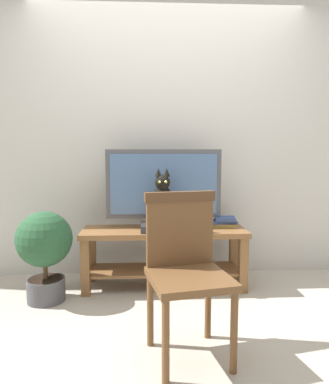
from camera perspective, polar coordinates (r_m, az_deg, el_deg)
name	(u,v)px	position (r m, az deg, el deg)	size (l,w,h in m)	color
ground_plane	(175,313)	(2.69, 1.67, -19.11)	(12.00, 12.00, 0.00)	#ADA393
back_wall	(167,127)	(3.38, 0.43, 10.51)	(7.00, 0.12, 2.80)	beige
tv_stand	(164,246)	(3.05, -0.05, -8.82)	(1.39, 0.42, 0.51)	brown
tv	(164,186)	(3.04, -0.13, 0.90)	(0.99, 0.20, 0.68)	#4C4C51
media_box	(162,227)	(2.94, -0.36, -5.75)	(0.36, 0.24, 0.06)	#2D2D30
cat	(162,203)	(2.89, -0.33, -1.80)	(0.20, 0.29, 0.47)	black
wooden_chair	(185,261)	(2.05, 3.37, -11.09)	(0.51, 0.51, 0.93)	brown
book_stack	(224,222)	(3.14, 9.60, -4.81)	(0.24, 0.19, 0.09)	olive
potted_plant	(45,248)	(2.90, -18.93, -8.59)	(0.43, 0.43, 0.71)	#47474C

